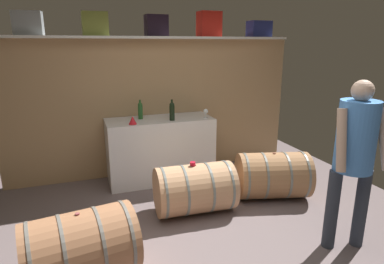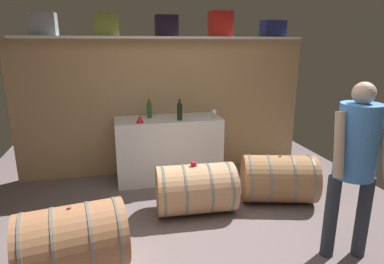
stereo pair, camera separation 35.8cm
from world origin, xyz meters
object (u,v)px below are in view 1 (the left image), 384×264
object	(u,v)px
toolcase_navy	(259,29)
work_cabinet	(160,149)
wine_barrel_near	(195,189)
wine_barrel_flank	(81,247)
winemaker_pouring	(355,149)
toolcase_black	(156,26)
toolcase_olive	(95,24)
wine_glass	(206,112)
tasting_cup	(193,164)
red_funnel	(133,120)
wine_bottle_dark	(172,111)
toolcase_red	(209,24)
wine_barrel_far	(273,175)
toolcase_grey	(28,23)
wine_bottle_green	(140,110)

from	to	relation	value
toolcase_navy	work_cabinet	size ratio (longest dim) A/B	0.23
wine_barrel_near	wine_barrel_flank	world-z (taller)	wine_barrel_flank
toolcase_navy	wine_barrel_flank	distance (m)	4.01
winemaker_pouring	toolcase_black	bearing A→B (deg)	-49.13
toolcase_olive	wine_glass	bearing A→B (deg)	-15.24
work_cabinet	wine_glass	xyz separation A→B (m)	(0.65, -0.16, 0.55)
tasting_cup	toolcase_black	bearing A→B (deg)	93.20
toolcase_navy	red_funnel	xyz separation A→B (m)	(-2.10, -0.42, -1.21)
toolcase_navy	wine_bottle_dark	world-z (taller)	toolcase_navy
toolcase_red	wine_barrel_near	xyz separation A→B (m)	(-0.70, -1.32, -1.95)
wine_barrel_far	winemaker_pouring	bearing A→B (deg)	-71.28
toolcase_grey	toolcase_black	xyz separation A→B (m)	(1.63, 0.00, -0.00)
toolcase_grey	wine_barrel_near	bearing A→B (deg)	-33.34
winemaker_pouring	wine_bottle_green	bearing A→B (deg)	-42.44
wine_barrel_near	toolcase_black	bearing A→B (deg)	97.37
red_funnel	toolcase_black	bearing A→B (deg)	42.57
wine_bottle_green	red_funnel	bearing A→B (deg)	-119.15
toolcase_olive	wine_barrel_near	size ratio (longest dim) A/B	0.34
toolcase_olive	winemaker_pouring	xyz separation A→B (m)	(2.10, -2.47, -1.20)
toolcase_olive	wine_glass	xyz separation A→B (m)	(1.44, -0.38, -1.20)
toolcase_olive	work_cabinet	bearing A→B (deg)	-16.03
toolcase_grey	toolcase_black	bearing A→B (deg)	4.15
toolcase_grey	wine_bottle_dark	world-z (taller)	toolcase_grey
toolcase_black	work_cabinet	distance (m)	1.76
wine_glass	winemaker_pouring	distance (m)	2.20
work_cabinet	tasting_cup	world-z (taller)	work_cabinet
red_funnel	toolcase_olive	bearing A→B (deg)	131.04
toolcase_red	wine_bottle_green	world-z (taller)	toolcase_red
toolcase_navy	winemaker_pouring	size ratio (longest dim) A/B	0.21
toolcase_grey	wine_bottle_dark	xyz separation A→B (m)	(1.73, -0.38, -1.15)
tasting_cup	toolcase_grey	bearing A→B (deg)	142.10
toolcase_grey	toolcase_red	xyz separation A→B (m)	(2.42, 0.00, 0.03)
toolcase_grey	toolcase_red	size ratio (longest dim) A/B	0.95
wine_glass	wine_bottle_dark	bearing A→B (deg)	-179.80
wine_barrel_far	wine_barrel_flank	distance (m)	2.54
red_funnel	wine_barrel_far	bearing A→B (deg)	-27.68
red_funnel	wine_barrel_flank	size ratio (longest dim) A/B	0.11
toolcase_red	red_funnel	world-z (taller)	toolcase_red
toolcase_black	wine_bottle_dark	xyz separation A→B (m)	(0.10, -0.38, -1.15)
toolcase_red	wine_barrel_near	distance (m)	2.46
toolcase_red	wine_barrel_far	world-z (taller)	toolcase_red
toolcase_red	toolcase_black	bearing A→B (deg)	177.52
work_cabinet	wine_barrel_far	xyz separation A→B (m)	(1.24, -1.07, -0.16)
wine_barrel_far	toolcase_navy	bearing A→B (deg)	86.29
wine_bottle_dark	winemaker_pouring	size ratio (longest dim) A/B	0.18
red_funnel	tasting_cup	bearing A→B (deg)	-59.41
wine_glass	red_funnel	distance (m)	1.07
red_funnel	toolcase_red	bearing A→B (deg)	18.56
toolcase_olive	wine_barrel_near	bearing A→B (deg)	-55.58
toolcase_olive	toolcase_black	xyz separation A→B (m)	(0.83, 0.00, -0.01)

